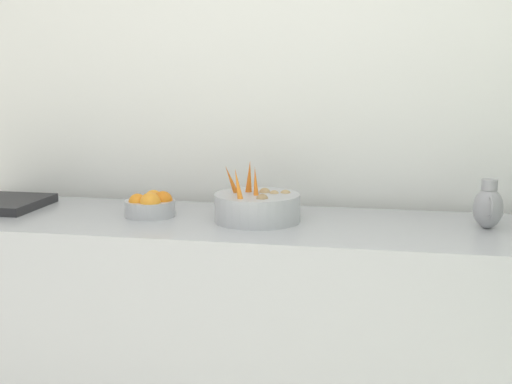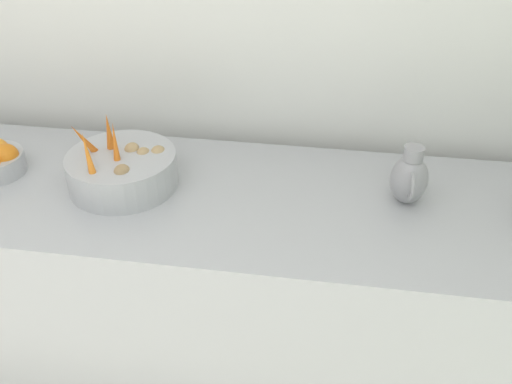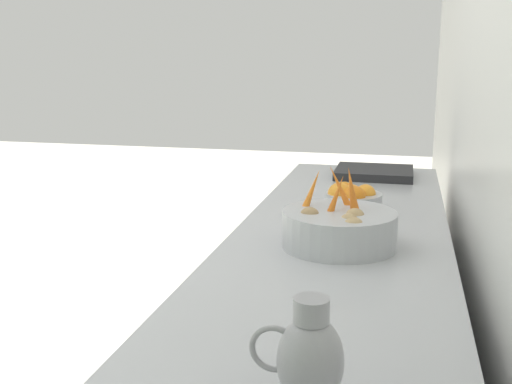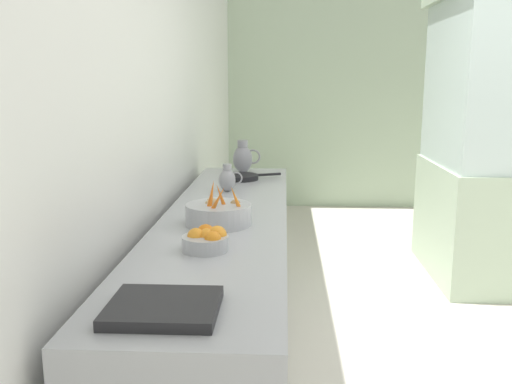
# 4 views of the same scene
# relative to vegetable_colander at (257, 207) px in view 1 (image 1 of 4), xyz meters

# --- Properties ---
(tile_wall_left) EXTENTS (0.10, 7.68, 3.00)m
(tile_wall_left) POSITION_rel_vegetable_colander_xyz_m (-0.43, 0.74, 0.57)
(tile_wall_left) COLOR white
(tile_wall_left) RESTS_ON ground_plane
(prep_counter) EXTENTS (0.66, 3.16, 0.88)m
(prep_counter) POSITION_rel_vegetable_colander_xyz_m (0.01, 0.24, -0.49)
(prep_counter) COLOR #ADAFB5
(prep_counter) RESTS_ON ground_plane
(vegetable_colander) EXTENTS (0.33, 0.33, 0.23)m
(vegetable_colander) POSITION_rel_vegetable_colander_xyz_m (0.00, 0.00, 0.00)
(vegetable_colander) COLOR #ADAFB5
(vegetable_colander) RESTS_ON prep_counter
(orange_bowl) EXTENTS (0.20, 0.20, 0.10)m
(orange_bowl) POSITION_rel_vegetable_colander_xyz_m (-0.00, -0.43, -0.01)
(orange_bowl) COLOR #ADAFB5
(orange_bowl) RESTS_ON prep_counter
(metal_pitcher_short) EXTENTS (0.15, 0.11, 0.18)m
(metal_pitcher_short) POSITION_rel_vegetable_colander_xyz_m (-0.04, 0.84, 0.03)
(metal_pitcher_short) COLOR #939399
(metal_pitcher_short) RESTS_ON prep_counter
(counter_sink_basin) EXTENTS (0.34, 0.30, 0.04)m
(counter_sink_basin) POSITION_rel_vegetable_colander_xyz_m (-0.04, -1.08, -0.04)
(counter_sink_basin) COLOR #232326
(counter_sink_basin) RESTS_ON prep_counter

